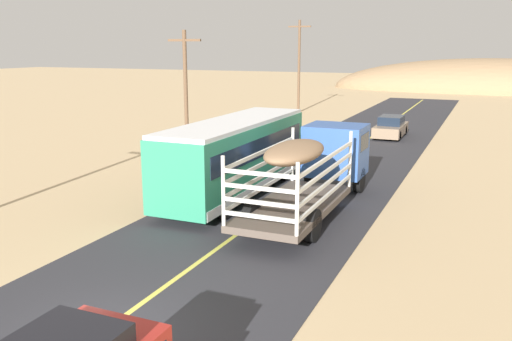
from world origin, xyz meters
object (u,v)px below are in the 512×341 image
object	(u,v)px
bus	(236,155)
power_pole_far	(299,64)
car_far	(391,127)
power_pole_mid	(186,86)
livestock_truck	(321,160)

from	to	relation	value
bus	power_pole_far	xyz separation A→B (m)	(-7.27, 29.25, 2.86)
bus	power_pole_far	world-z (taller)	power_pole_far
bus	car_far	xyz separation A→B (m)	(3.44, 18.04, -1.05)
car_far	power_pole_mid	size ratio (longest dim) A/B	0.61
livestock_truck	bus	bearing A→B (deg)	-175.91
car_far	bus	bearing A→B (deg)	-100.79
livestock_truck	power_pole_far	world-z (taller)	power_pole_far
bus	power_pole_mid	world-z (taller)	power_pole_mid
livestock_truck	power_pole_mid	size ratio (longest dim) A/B	1.35
car_far	livestock_truck	bearing A→B (deg)	-89.17
power_pole_far	power_pole_mid	bearing A→B (deg)	-90.00
livestock_truck	power_pole_mid	world-z (taller)	power_pole_mid
livestock_truck	car_far	world-z (taller)	livestock_truck
car_far	power_pole_far	world-z (taller)	power_pole_far
power_pole_far	car_far	bearing A→B (deg)	-46.33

